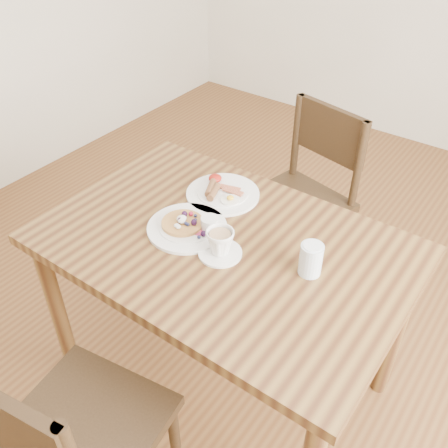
% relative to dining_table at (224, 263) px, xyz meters
% --- Properties ---
extents(ground, '(5.00, 5.00, 0.00)m').
position_rel_dining_table_xyz_m(ground, '(0.00, 0.00, -0.65)').
color(ground, brown).
rests_on(ground, ground).
extents(dining_table, '(1.20, 0.80, 0.75)m').
position_rel_dining_table_xyz_m(dining_table, '(0.00, 0.00, 0.00)').
color(dining_table, brown).
rests_on(dining_table, ground).
extents(chair_near, '(0.48, 0.48, 0.88)m').
position_rel_dining_table_xyz_m(chair_near, '(-0.03, -0.68, -0.16)').
color(chair_near, '#312112').
rests_on(chair_near, ground).
extents(chair_far, '(0.50, 0.50, 0.88)m').
position_rel_dining_table_xyz_m(chair_far, '(-0.08, 0.74, -0.16)').
color(chair_far, '#312112').
rests_on(chair_far, ground).
extents(pancake_plate, '(0.27, 0.27, 0.06)m').
position_rel_dining_table_xyz_m(pancake_plate, '(-0.13, -0.02, 0.11)').
color(pancake_plate, white).
rests_on(pancake_plate, dining_table).
extents(breakfast_plate, '(0.27, 0.27, 0.04)m').
position_rel_dining_table_xyz_m(breakfast_plate, '(-0.16, 0.21, 0.11)').
color(breakfast_plate, white).
rests_on(breakfast_plate, dining_table).
extents(teacup_saucer, '(0.14, 0.14, 0.09)m').
position_rel_dining_table_xyz_m(teacup_saucer, '(0.03, -0.06, 0.14)').
color(teacup_saucer, white).
rests_on(teacup_saucer, dining_table).
extents(water_glass, '(0.07, 0.07, 0.10)m').
position_rel_dining_table_xyz_m(water_glass, '(0.30, 0.03, 0.15)').
color(water_glass, silver).
rests_on(water_glass, dining_table).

